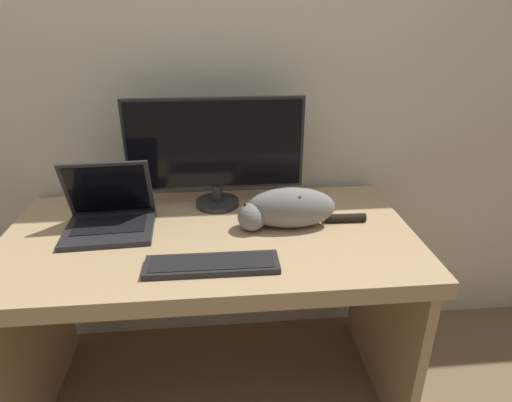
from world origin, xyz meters
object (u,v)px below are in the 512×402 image
at_px(monitor, 215,150).
at_px(external_keyboard, 212,265).
at_px(laptop, 109,216).
at_px(cat, 287,208).

distance_m(monitor, external_keyboard, 0.51).
bearing_deg(external_keyboard, laptop, 142.07).
bearing_deg(external_keyboard, cat, 42.58).
bearing_deg(external_keyboard, monitor, 87.62).
height_order(monitor, cat, monitor).
relative_size(external_keyboard, cat, 0.86).
height_order(laptop, cat, laptop).
relative_size(monitor, cat, 1.42).
bearing_deg(laptop, cat, -6.77).
distance_m(monitor, laptop, 0.46).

